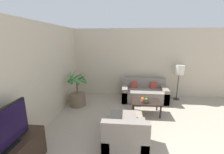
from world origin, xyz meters
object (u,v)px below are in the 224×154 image
(apple_red, at_px, (144,100))
(potted_palm, at_px, (78,95))
(sofa_loveseat, at_px, (144,93))
(fruit_bowl, at_px, (144,101))
(floor_lamp, at_px, (179,71))
(ottoman, at_px, (123,121))
(orange_fruit, at_px, (143,99))
(armchair, at_px, (125,139))
(apple_green, at_px, (147,99))
(coffee_table, at_px, (146,103))
(television, at_px, (6,128))

(apple_red, bearing_deg, potted_palm, 166.52)
(sofa_loveseat, bearing_deg, fruit_bowl, -96.60)
(floor_lamp, distance_m, apple_red, 2.13)
(ottoman, bearing_deg, potted_palm, 142.78)
(orange_fruit, bearing_deg, fruit_bowl, -34.62)
(potted_palm, relative_size, sofa_loveseat, 0.76)
(fruit_bowl, bearing_deg, orange_fruit, 145.38)
(fruit_bowl, relative_size, apple_red, 3.32)
(floor_lamp, bearing_deg, armchair, -123.44)
(apple_green, distance_m, ottoman, 1.08)
(sofa_loveseat, xyz_separation_m, orange_fruit, (-0.17, -1.14, 0.24))
(coffee_table, relative_size, fruit_bowl, 3.67)
(potted_palm, bearing_deg, television, -93.20)
(potted_palm, xyz_separation_m, orange_fruit, (2.20, -0.44, 0.12))
(armchair, bearing_deg, sofa_loveseat, 76.03)
(floor_lamp, distance_m, ottoman, 3.10)
(television, xyz_separation_m, apple_red, (2.38, 2.37, -0.43))
(apple_red, distance_m, apple_green, 0.12)
(fruit_bowl, height_order, ottoman, fruit_bowl)
(fruit_bowl, xyz_separation_m, apple_green, (0.07, -0.00, 0.07))
(potted_palm, distance_m, sofa_loveseat, 2.48)
(potted_palm, height_order, armchair, potted_palm)
(television, relative_size, coffee_table, 1.05)
(sofa_loveseat, distance_m, apple_red, 1.27)
(apple_red, distance_m, orange_fruit, 0.10)
(coffee_table, height_order, apple_red, apple_red)
(sofa_loveseat, height_order, armchair, armchair)
(apple_green, bearing_deg, apple_red, -146.58)
(sofa_loveseat, relative_size, apple_green, 20.74)
(floor_lamp, height_order, armchair, floor_lamp)
(sofa_loveseat, bearing_deg, apple_red, -97.46)
(orange_fruit, bearing_deg, apple_red, -82.19)
(coffee_table, distance_m, armchair, 1.82)
(coffee_table, relative_size, ottoman, 1.32)
(sofa_loveseat, relative_size, floor_lamp, 1.23)
(sofa_loveseat, xyz_separation_m, apple_green, (-0.06, -1.17, 0.23))
(orange_fruit, bearing_deg, armchair, -107.50)
(television, xyz_separation_m, apple_green, (2.48, 2.43, -0.43))
(coffee_table, xyz_separation_m, orange_fruit, (-0.11, -0.05, 0.16))
(fruit_bowl, bearing_deg, armchair, -109.03)
(apple_green, bearing_deg, orange_fruit, 164.81)
(floor_lamp, bearing_deg, orange_fruit, -137.28)
(apple_red, distance_m, armchair, 1.66)
(television, xyz_separation_m, ottoman, (1.79, 1.67, -0.75))
(television, bearing_deg, armchair, 23.83)
(orange_fruit, bearing_deg, ottoman, -126.05)
(floor_lamp, distance_m, fruit_bowl, 2.09)
(floor_lamp, relative_size, apple_green, 16.80)
(apple_red, bearing_deg, ottoman, -130.16)
(potted_palm, relative_size, floor_lamp, 0.94)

